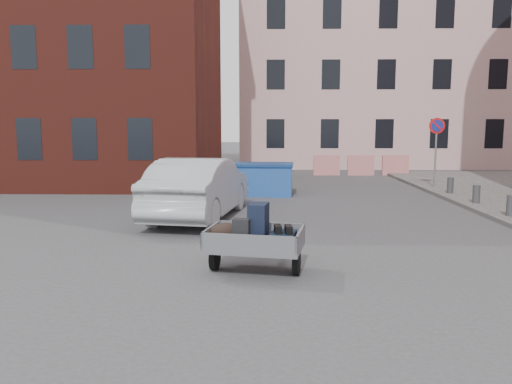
{
  "coord_description": "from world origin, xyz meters",
  "views": [
    {
      "loc": [
        -0.48,
        -9.77,
        2.55
      ],
      "look_at": [
        -0.7,
        0.77,
        1.1
      ],
      "focal_mm": 35.0,
      "sensor_mm": 36.0,
      "label": 1
    }
  ],
  "objects": [
    {
      "name": "bollards",
      "position": [
        6.0,
        3.4,
        0.4
      ],
      "size": [
        0.22,
        9.02,
        0.55
      ],
      "color": "#3A3A3D",
      "rests_on": "sidewalk"
    },
    {
      "name": "building_pink",
      "position": [
        6.0,
        22.0,
        7.0
      ],
      "size": [
        16.0,
        8.0,
        14.0
      ],
      "primitive_type": "cube",
      "color": "#D6A7A5",
      "rests_on": "ground"
    },
    {
      "name": "silver_car",
      "position": [
        -2.3,
        3.6,
        0.82
      ],
      "size": [
        2.48,
        5.2,
        1.65
      ],
      "primitive_type": "imported",
      "rotation": [
        0.0,
        0.0,
        2.99
      ],
      "color": "#A1A4A8",
      "rests_on": "ground"
    },
    {
      "name": "building_brick",
      "position": [
        -9.0,
        13.0,
        7.0
      ],
      "size": [
        12.0,
        10.0,
        14.0
      ],
      "primitive_type": "cube",
      "color": "#591E16",
      "rests_on": "ground"
    },
    {
      "name": "ground",
      "position": [
        0.0,
        0.0,
        0.0
      ],
      "size": [
        120.0,
        120.0,
        0.0
      ],
      "primitive_type": "plane",
      "color": "#38383A",
      "rests_on": "ground"
    },
    {
      "name": "no_parking_sign",
      "position": [
        6.0,
        9.48,
        2.01
      ],
      "size": [
        0.6,
        0.09,
        2.65
      ],
      "color": "gray",
      "rests_on": "sidewalk"
    },
    {
      "name": "dumpster",
      "position": [
        -0.89,
        8.06,
        0.58
      ],
      "size": [
        2.81,
        1.58,
        1.14
      ],
      "rotation": [
        0.0,
        0.0,
        -0.06
      ],
      "color": "#2350A6",
      "rests_on": "ground"
    },
    {
      "name": "trailer",
      "position": [
        -0.68,
        -1.43,
        0.61
      ],
      "size": [
        1.77,
        1.92,
        1.2
      ],
      "rotation": [
        0.0,
        0.0,
        -0.18
      ],
      "color": "black",
      "rests_on": "ground"
    },
    {
      "name": "barriers",
      "position": [
        4.2,
        15.0,
        0.5
      ],
      "size": [
        4.7,
        0.18,
        1.0
      ],
      "color": "red",
      "rests_on": "ground"
    }
  ]
}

